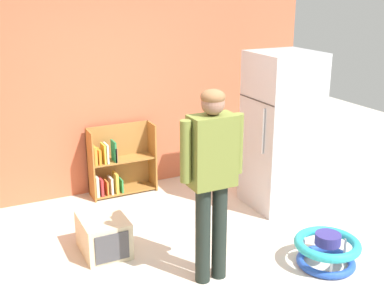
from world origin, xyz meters
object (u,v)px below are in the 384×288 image
refrigerator (281,131)px  pet_carrier (104,235)px  standing_person (212,171)px  bookshelf (117,164)px  baby_walker (327,250)px

refrigerator → pet_carrier: (-2.16, -0.18, -0.71)m
pet_carrier → standing_person: bearing=-50.5°
bookshelf → pet_carrier: size_ratio=1.54×
bookshelf → standing_person: bearing=-86.4°
standing_person → bookshelf: bearing=93.6°
bookshelf → pet_carrier: (-0.57, -1.32, -0.19)m
refrigerator → pet_carrier: bearing=-175.2°
refrigerator → bookshelf: 2.02m
standing_person → pet_carrier: bearing=129.5°
refrigerator → standing_person: 1.79m
baby_walker → pet_carrier: (-1.76, 1.14, 0.02)m
baby_walker → bookshelf: bearing=115.8°
baby_walker → pet_carrier: pet_carrier is taller
refrigerator → bookshelf: size_ratio=2.09×
bookshelf → refrigerator: bearing=-35.5°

